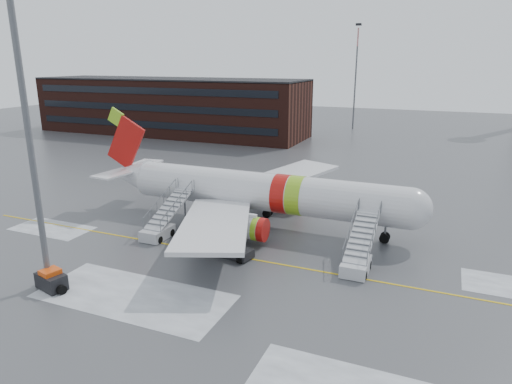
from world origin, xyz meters
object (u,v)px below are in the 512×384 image
at_px(baggage_tractor, 51,281).
at_px(airstair_fwd, 358,256).
at_px(airstair_aft, 162,225).
at_px(airliner, 255,191).
at_px(light_mast_near, 24,101).
at_px(pushback_tug, 234,249).

bearing_deg(baggage_tractor, airstair_fwd, 31.16).
bearing_deg(baggage_tractor, airstair_aft, 83.34).
bearing_deg(airliner, airstair_aft, -136.42).
xyz_separation_m(airliner, baggage_tractor, (-8.28, -18.61, -2.76)).
bearing_deg(baggage_tractor, light_mast_near, 153.75).
height_order(airliner, pushback_tug, airliner).
bearing_deg(airstair_fwd, pushback_tug, -170.07).
height_order(baggage_tractor, light_mast_near, light_mast_near).
height_order(airstair_aft, baggage_tractor, airstair_aft).
relative_size(airstair_fwd, pushback_tug, 2.41).
height_order(airstair_fwd, airstair_aft, same).
distance_m(airstair_fwd, pushback_tug, 10.31).
height_order(airstair_aft, pushback_tug, airstair_aft).
height_order(airliner, airstair_fwd, airliner).
relative_size(airliner, airstair_aft, 4.55).
bearing_deg(pushback_tug, airstair_fwd, 9.93).
distance_m(airliner, pushback_tug, 8.87).
height_order(airstair_fwd, light_mast_near, light_mast_near).
bearing_deg(airliner, airstair_fwd, -29.20).
bearing_deg(airstair_aft, airstair_fwd, 0.00).
bearing_deg(pushback_tug, airstair_aft, 168.07).
distance_m(airliner, baggage_tractor, 20.56).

